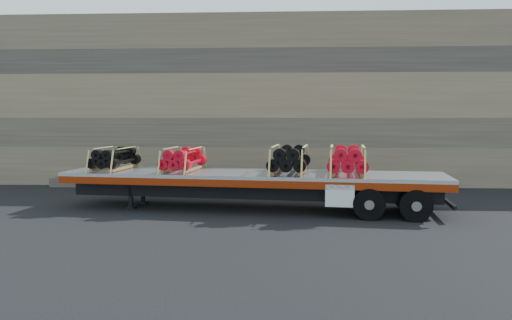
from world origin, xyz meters
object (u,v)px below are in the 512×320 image
at_px(bundle_midfront, 183,160).
at_px(bundle_midrear, 290,160).
at_px(trailer, 252,191).
at_px(bundle_rear, 347,161).
at_px(bundle_front, 115,159).

relative_size(bundle_midfront, bundle_midrear, 0.88).
bearing_deg(trailer, bundle_rear, 0.00).
relative_size(bundle_midrear, bundle_rear, 0.98).
bearing_deg(bundle_front, bundle_midfront, -0.00).
xyz_separation_m(trailer, bundle_midfront, (-2.16, 0.25, 0.92)).
relative_size(bundle_front, bundle_rear, 0.85).
xyz_separation_m(bundle_front, bundle_midrear, (5.59, -0.64, 0.05)).
xyz_separation_m(trailer, bundle_midrear, (1.16, -0.13, 0.97)).
height_order(bundle_midfront, bundle_midrear, bundle_midrear).
relative_size(bundle_front, bundle_midfront, 0.98).
xyz_separation_m(bundle_midfront, bundle_rear, (5.01, -0.57, 0.05)).
xyz_separation_m(bundle_midrear, bundle_rear, (1.69, -0.19, 0.01)).
bearing_deg(bundle_midfront, bundle_midrear, -0.00).
xyz_separation_m(trailer, bundle_rear, (2.85, -0.33, 0.98)).
relative_size(trailer, bundle_midrear, 5.22).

